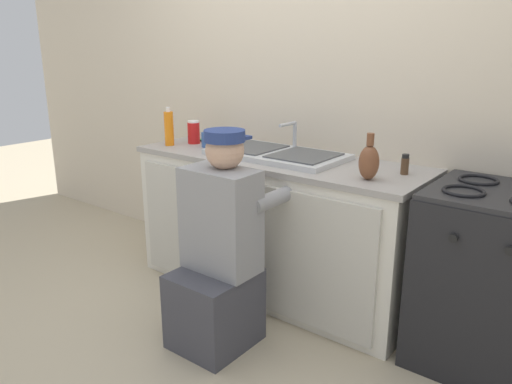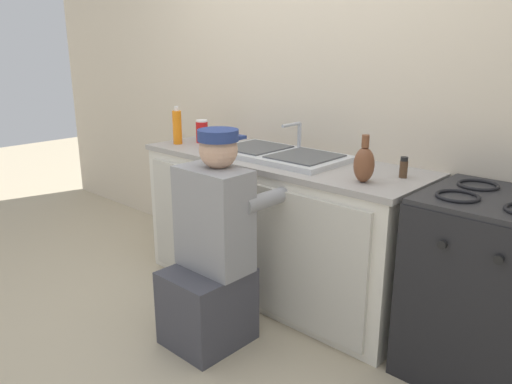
{
  "view_description": "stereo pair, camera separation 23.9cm",
  "coord_description": "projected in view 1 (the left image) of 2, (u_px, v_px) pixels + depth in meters",
  "views": [
    {
      "loc": [
        1.67,
        -2.06,
        1.49
      ],
      "look_at": [
        0.0,
        0.1,
        0.68
      ],
      "focal_mm": 35.0,
      "sensor_mm": 36.0,
      "label": 1
    },
    {
      "loc": [
        1.86,
        -1.9,
        1.49
      ],
      "look_at": [
        0.0,
        0.1,
        0.68
      ],
      "focal_mm": 35.0,
      "sensor_mm": 36.0,
      "label": 2
    }
  ],
  "objects": [
    {
      "name": "ground_plane",
      "position": [
        246.0,
        306.0,
        2.97
      ],
      "size": [
        12.0,
        12.0,
        0.0
      ],
      "primitive_type": "plane",
      "color": "tan"
    },
    {
      "name": "back_wall",
      "position": [
        310.0,
        85.0,
        3.1
      ],
      "size": [
        6.0,
        0.1,
        2.5
      ],
      "primitive_type": "cube",
      "color": "beige",
      "rests_on": "ground_plane"
    },
    {
      "name": "counter_cabinet",
      "position": [
        275.0,
        228.0,
        3.07
      ],
      "size": [
        1.76,
        0.62,
        0.82
      ],
      "color": "silver",
      "rests_on": "ground_plane"
    },
    {
      "name": "countertop",
      "position": [
        277.0,
        159.0,
        2.95
      ],
      "size": [
        1.8,
        0.62,
        0.03
      ],
      "primitive_type": "cube",
      "color": "#9E9993",
      "rests_on": "counter_cabinet"
    },
    {
      "name": "sink_double_basin",
      "position": [
        277.0,
        153.0,
        2.95
      ],
      "size": [
        0.8,
        0.44,
        0.19
      ],
      "color": "silver",
      "rests_on": "countertop"
    },
    {
      "name": "stove_range",
      "position": [
        491.0,
        280.0,
        2.34
      ],
      "size": [
        0.62,
        0.62,
        0.88
      ],
      "color": "black",
      "rests_on": "ground_plane"
    },
    {
      "name": "plumber_person",
      "position": [
        219.0,
        259.0,
        2.51
      ],
      "size": [
        0.42,
        0.61,
        1.1
      ],
      "color": "#3F3F47",
      "rests_on": "ground_plane"
    },
    {
      "name": "vase_decorative",
      "position": [
        369.0,
        162.0,
        2.43
      ],
      "size": [
        0.1,
        0.1,
        0.23
      ],
      "color": "brown",
      "rests_on": "countertop"
    },
    {
      "name": "coffee_mug",
      "position": [
        208.0,
        140.0,
        3.22
      ],
      "size": [
        0.13,
        0.08,
        0.09
      ],
      "color": "#335699",
      "rests_on": "countertop"
    },
    {
      "name": "spice_bottle_pepper",
      "position": [
        405.0,
        165.0,
        2.54
      ],
      "size": [
        0.04,
        0.04,
        0.1
      ],
      "color": "#513823",
      "rests_on": "countertop"
    },
    {
      "name": "soda_cup_red",
      "position": [
        194.0,
        132.0,
        3.33
      ],
      "size": [
        0.08,
        0.08,
        0.15
      ],
      "color": "red",
      "rests_on": "countertop"
    },
    {
      "name": "cell_phone",
      "position": [
        208.0,
        139.0,
        3.46
      ],
      "size": [
        0.07,
        0.14,
        0.01
      ],
      "color": "black",
      "rests_on": "countertop"
    },
    {
      "name": "soap_bottle_orange",
      "position": [
        169.0,
        128.0,
        3.26
      ],
      "size": [
        0.06,
        0.06,
        0.25
      ],
      "color": "orange",
      "rests_on": "countertop"
    }
  ]
}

